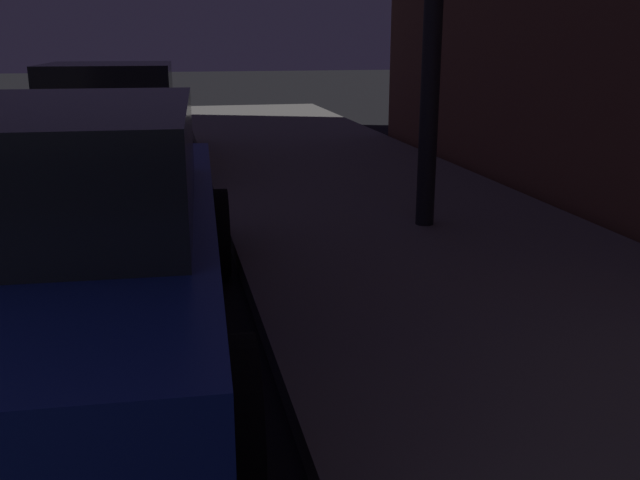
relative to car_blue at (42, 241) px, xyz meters
The scene contains 2 objects.
car_blue is the anchor object (origin of this frame).
car_yellow_cab 5.76m from the car_blue, 89.98° to the left, with size 2.12×4.09×1.43m.
Camera 1 is at (3.51, 0.48, 1.73)m, focal length 39.21 mm.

